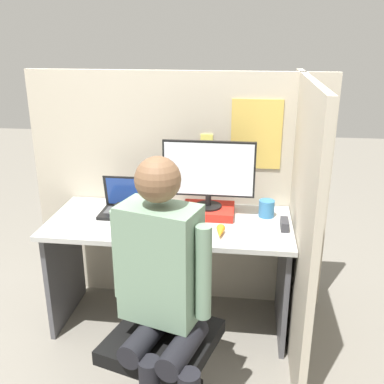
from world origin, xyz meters
The scene contains 13 objects.
ground_plane centered at (0.00, 0.00, 0.00)m, with size 12.00×12.00×0.00m, color slate.
cubicle_panel_back centered at (0.00, 0.67, 0.79)m, with size 1.97×0.05×1.58m.
cubicle_panel_right centered at (0.76, 0.26, 0.79)m, with size 0.04×1.28×1.58m.
desk centered at (0.00, 0.32, 0.55)m, with size 1.47×0.65×0.73m.
paper_box centered at (0.22, 0.45, 0.75)m, with size 0.32×0.25×0.05m.
monitor centered at (0.22, 0.45, 1.01)m, with size 0.56×0.17×0.42m.
laptop centered at (-0.29, 0.41, 0.77)m, with size 0.32×0.22×0.23m.
mouse centered at (-0.06, 0.19, 0.74)m, with size 0.07×0.04×0.03m.
stapler centered at (0.68, 0.29, 0.75)m, with size 0.04×0.12×0.05m.
carrot_toy centered at (0.32, 0.14, 0.75)m, with size 0.05×0.14×0.05m.
office_chair centered at (0.06, -0.34, 0.52)m, with size 0.58×0.62×1.00m.
person centered at (0.11, -0.48, 0.78)m, with size 0.46×0.48×1.34m.
coffee_mug centered at (0.58, 0.46, 0.78)m, with size 0.10×0.10×0.11m.
Camera 1 is at (0.45, -2.14, 1.82)m, focal length 42.00 mm.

